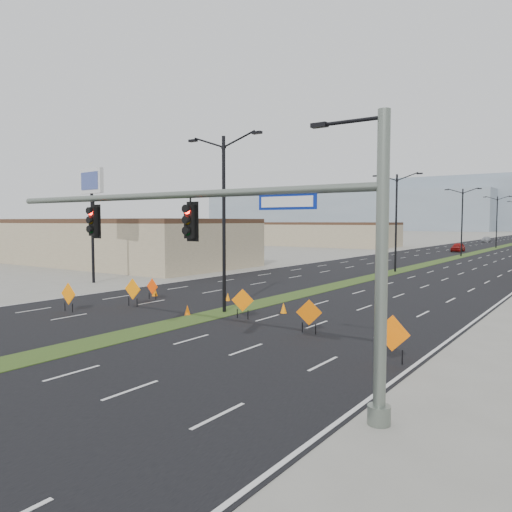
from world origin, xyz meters
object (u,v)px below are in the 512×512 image
Objects in this scene: cone_1 at (228,297)px; construction_sign_0 at (68,295)px; streetlight_2 at (462,220)px; pole_sign_west at (91,190)px; cone_0 at (187,310)px; construction_sign_4 at (309,314)px; construction_sign_3 at (243,301)px; signal_mast at (236,236)px; car_left at (458,247)px; streetlight_0 at (224,218)px; streetlight_1 at (396,219)px; cone_2 at (284,308)px; car_far at (486,239)px; construction_sign_2 at (133,290)px; construction_sign_5 at (392,335)px; cone_3 at (155,291)px; construction_sign_1 at (152,287)px; streetlight_3 at (497,220)px.

construction_sign_0 is at bearing -120.99° from cone_1.
pole_sign_west is at bearing -109.10° from streetlight_2.
streetlight_2 is 17.15× the size of cone_0.
construction_sign_3 is at bearing 142.75° from construction_sign_4.
streetlight_2 reaches higher than signal_mast.
cone_0 is 1.08× the size of cone_1.
car_left is 70.22m from construction_sign_4.
construction_sign_4 is at bearing 103.46° from signal_mast.
construction_sign_0 is at bearing -96.13° from car_left.
streetlight_1 is at bearing 90.00° from streetlight_0.
signal_mast reaches higher than car_left.
cone_2 is (6.12, -65.88, -0.46)m from car_left.
construction_sign_2 is at bearing -90.46° from car_far.
construction_sign_3 is (2.00, -28.91, -4.46)m from streetlight_1.
construction_sign_5 reaches higher than cone_0.
signal_mast is at bearing -36.20° from cone_3.
streetlight_1 is 30.36m from cone_0.
construction_sign_1 reaches higher than cone_0.
signal_mast is 30.25m from pole_sign_west.
cone_2 is (4.02, 3.62, 0.02)m from cone_0.
car_far is at bearing 103.90° from streetlight_3.
construction_sign_1 is at bearing 165.50° from construction_sign_5.
cone_1 is at bearing 163.05° from cone_2.
streetlight_3 reaches higher than signal_mast.
streetlight_1 is 5.57× the size of construction_sign_5.
construction_sign_5 is at bearing -11.40° from pole_sign_west.
cone_2 is at bearing 31.76° from construction_sign_0.
streetlight_2 is 54.67m from pole_sign_west.
cone_0 is at bearing -90.72° from streetlight_3.
construction_sign_1 is 9.83m from cone_2.
streetlight_1 is at bearing 84.42° from cone_1.
signal_mast reaches higher than construction_sign_0.
car_left is 2.62× the size of construction_sign_2.
cone_0 is (6.14, -115.09, -0.37)m from car_far.
construction_sign_2 is 2.77× the size of cone_2.
construction_sign_0 is 2.46× the size of cone_3.
construction_sign_4 is (-1.93, 8.06, -3.85)m from signal_mast.
construction_sign_1 reaches higher than car_far.
pole_sign_west is (-20.81, 2.68, 7.58)m from cone_2.
signal_mast is 11.84m from construction_sign_3.
cone_3 is at bearing 134.45° from construction_sign_1.
streetlight_3 is 5.81× the size of construction_sign_2.
streetlight_3 is 85.06m from construction_sign_3.
signal_mast reaches higher than car_far.
construction_sign_2 is (-5.86, -29.67, -4.40)m from streetlight_1.
signal_mast is 1.63× the size of streetlight_1.
streetlight_1 is (0.00, 28.00, 0.00)m from streetlight_0.
construction_sign_3 is (5.18, -68.51, 0.18)m from car_left.
streetlight_1 is 1.00× the size of streetlight_3.
signal_mast is at bearing -23.28° from pole_sign_west.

